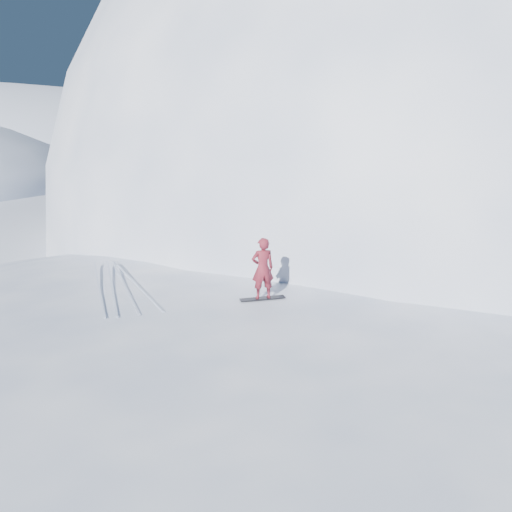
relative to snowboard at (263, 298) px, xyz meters
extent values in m
plane|color=white|center=(-3.07, -2.62, -2.41)|extent=(400.00, 400.00, 0.00)
ellipsoid|color=white|center=(-2.07, 0.38, -2.41)|extent=(36.00, 28.00, 4.80)
ellipsoid|color=white|center=(18.93, 23.38, -2.41)|extent=(60.00, 56.00, 56.00)
ellipsoid|color=white|center=(6.93, 17.38, -2.41)|extent=(28.00, 24.00, 18.00)
ellipsoid|color=white|center=(1.93, -5.62, -2.41)|extent=(5.00, 4.50, 0.70)
ellipsoid|color=white|center=(-5.07, 3.38, -2.41)|extent=(7.00, 6.30, 1.00)
ellipsoid|color=white|center=(3.93, 1.38, -2.41)|extent=(4.00, 3.60, 0.60)
cube|color=black|center=(0.00, 0.00, 0.00)|extent=(1.42, 0.33, 0.02)
imported|color=maroon|center=(0.00, 0.00, 0.97)|extent=(0.72, 0.49, 1.91)
cube|color=silver|center=(-5.12, 2.35, 0.01)|extent=(1.08, 5.92, 0.04)
cube|color=silver|center=(-4.70, 2.35, 0.01)|extent=(0.92, 5.95, 0.04)
cube|color=silver|center=(-4.30, 2.35, 0.01)|extent=(1.32, 5.88, 0.04)
cube|color=silver|center=(-3.93, 2.35, 0.01)|extent=(1.92, 5.72, 0.04)
camera|label=1|loc=(-2.87, -12.91, 4.96)|focal=32.00mm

